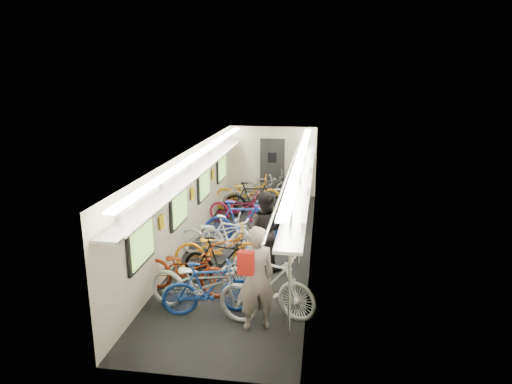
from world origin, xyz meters
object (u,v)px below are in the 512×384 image
(passenger_near, at_px, (256,278))
(passenger_mid, at_px, (265,230))
(bicycle_1, at_px, (209,288))
(bicycle_0, at_px, (203,285))
(backpack, at_px, (246,263))

(passenger_near, height_order, passenger_mid, passenger_near)
(bicycle_1, bearing_deg, passenger_mid, -34.88)
(bicycle_0, relative_size, backpack, 5.70)
(bicycle_1, xyz_separation_m, passenger_mid, (0.72, 2.14, 0.37))
(passenger_near, distance_m, backpack, 0.45)
(bicycle_1, xyz_separation_m, backpack, (0.76, -0.56, 0.78))
(backpack, bearing_deg, passenger_mid, 95.20)
(passenger_mid, height_order, backpack, passenger_mid)
(passenger_mid, bearing_deg, bicycle_0, 80.62)
(passenger_mid, relative_size, backpack, 4.61)
(bicycle_0, distance_m, backpack, 1.25)
(passenger_near, bearing_deg, passenger_mid, -109.98)
(passenger_mid, xyz_separation_m, backpack, (0.04, -2.69, 0.40))
(backpack, bearing_deg, passenger_near, 64.96)
(bicycle_0, relative_size, bicycle_1, 1.29)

